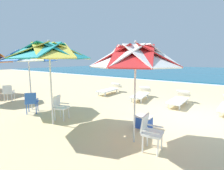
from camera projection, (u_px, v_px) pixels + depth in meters
ground_plane at (187, 118)px, 6.29m from camera, size 80.00×80.00×0.00m
surf_foam at (217, 85)px, 14.43m from camera, size 80.00×0.70×0.01m
beach_umbrella_0 at (136, 57)px, 4.13m from camera, size 2.26×2.26×2.62m
plastic_chair_0 at (150, 130)px, 3.98m from camera, size 0.52×0.49×0.87m
beach_umbrella_1 at (49, 52)px, 5.33m from camera, size 2.60×2.60×2.77m
plastic_chair_1 at (60, 106)px, 6.09m from camera, size 0.59×0.57×0.87m
beach_umbrella_2 at (28, 56)px, 7.08m from camera, size 2.36×2.36×2.62m
plastic_chair_2 at (31, 101)px, 6.77m from camera, size 0.63×0.63×0.87m
plastic_chair_5 at (9, 92)px, 8.71m from camera, size 0.63×0.63×0.87m
sun_lounger_1 at (179, 99)px, 8.05m from camera, size 0.66×2.15×0.62m
sun_lounger_2 at (141, 94)px, 9.28m from camera, size 1.03×2.22×0.62m
sun_lounger_3 at (110, 89)px, 10.81m from camera, size 0.72×2.17×0.62m
cooler_box at (144, 122)px, 5.33m from camera, size 0.50×0.34×0.40m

